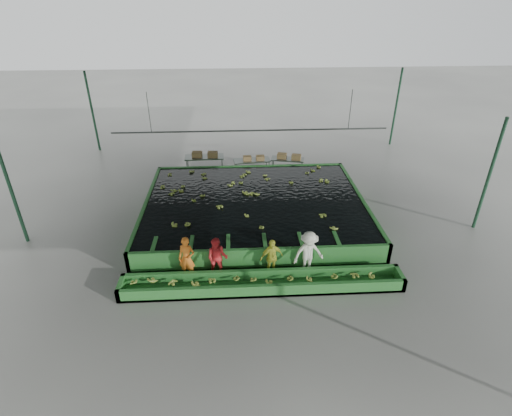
{
  "coord_description": "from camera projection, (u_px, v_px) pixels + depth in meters",
  "views": [
    {
      "loc": [
        -0.85,
        -14.58,
        9.42
      ],
      "look_at": [
        0.0,
        0.5,
        1.0
      ],
      "focal_mm": 28.0,
      "sensor_mm": 36.0,
      "label": 1
    }
  ],
  "objects": [
    {
      "name": "rail_hanger_right",
      "position": [
        350.0,
        110.0,
        20.0
      ],
      "size": [
        0.04,
        0.04,
        2.0
      ],
      "primitive_type": "cylinder",
      "color": "#59605B",
      "rests_on": "shed_roof"
    },
    {
      "name": "trough_bananas",
      "position": [
        263.0,
        280.0,
        14.0
      ],
      "size": [
        8.33,
        0.56,
        0.11
      ],
      "primitive_type": null,
      "color": "olive",
      "rests_on": "sorting_trough"
    },
    {
      "name": "worker_d",
      "position": [
        308.0,
        253.0,
        14.55
      ],
      "size": [
        1.26,
        0.88,
        1.77
      ],
      "primitive_type": "imported",
      "rotation": [
        0.0,
        0.0,
        0.21
      ],
      "color": "silver",
      "rests_on": "ground"
    },
    {
      "name": "rail_hanger_left",
      "position": [
        149.0,
        113.0,
        19.51
      ],
      "size": [
        0.04,
        0.04,
        2.0
      ],
      "primitive_type": "cylinder",
      "color": "#59605B",
      "rests_on": "shed_roof"
    },
    {
      "name": "packing_table_left",
      "position": [
        205.0,
        165.0,
        22.78
      ],
      "size": [
        2.21,
        0.96,
        0.99
      ],
      "primitive_type": null,
      "rotation": [
        0.0,
        0.0,
        0.04
      ],
      "color": "#59605B",
      "rests_on": "ground"
    },
    {
      "name": "box_stack_right",
      "position": [
        289.0,
        159.0,
        22.63
      ],
      "size": [
        1.39,
        0.73,
        0.29
      ],
      "primitive_type": null,
      "rotation": [
        0.0,
        0.0,
        -0.28
      ],
      "color": "olive",
      "rests_on": "packing_table_right"
    },
    {
      "name": "floating_bananas",
      "position": [
        254.0,
        192.0,
        18.93
      ],
      "size": [
        8.57,
        5.85,
        0.12
      ],
      "primitive_type": null,
      "color": "olive",
      "rests_on": "tank_water"
    },
    {
      "name": "sorting_trough",
      "position": [
        263.0,
        283.0,
        14.08
      ],
      "size": [
        10.0,
        1.0,
        0.5
      ],
      "primitive_type": null,
      "color": "#2A712C",
      "rests_on": "ground"
    },
    {
      "name": "flotation_tank",
      "position": [
        255.0,
        208.0,
        18.43
      ],
      "size": [
        10.0,
        8.0,
        0.9
      ],
      "primitive_type": null,
      "color": "#2A712C",
      "rests_on": "ground"
    },
    {
      "name": "shed_roof",
      "position": [
        257.0,
        121.0,
        14.9
      ],
      "size": [
        20.0,
        22.0,
        0.04
      ],
      "primitive_type": "cube",
      "color": "gray",
      "rests_on": "shed_posts"
    },
    {
      "name": "worker_c",
      "position": [
        271.0,
        257.0,
        14.55
      ],
      "size": [
        0.96,
        0.64,
        1.52
      ],
      "primitive_type": "imported",
      "rotation": [
        0.0,
        0.0,
        0.34
      ],
      "color": "gold",
      "rests_on": "ground"
    },
    {
      "name": "worker_a",
      "position": [
        187.0,
        258.0,
        14.35
      ],
      "size": [
        0.69,
        0.53,
        1.69
      ],
      "primitive_type": "imported",
      "rotation": [
        0.0,
        0.0,
        -0.23
      ],
      "color": "orange",
      "rests_on": "ground"
    },
    {
      "name": "box_stack_mid",
      "position": [
        254.0,
        160.0,
        22.24
      ],
      "size": [
        1.2,
        0.39,
        0.25
      ],
      "primitive_type": null,
      "rotation": [
        0.0,
        0.0,
        0.06
      ],
      "color": "olive",
      "rests_on": "packing_table_mid"
    },
    {
      "name": "tank_water",
      "position": [
        255.0,
        200.0,
        18.23
      ],
      "size": [
        9.7,
        7.7,
        0.0
      ],
      "primitive_type": "cube",
      "color": "black",
      "rests_on": "flotation_tank"
    },
    {
      "name": "worker_b",
      "position": [
        217.0,
        258.0,
        14.42
      ],
      "size": [
        0.88,
        0.73,
        1.62
      ],
      "primitive_type": "imported",
      "rotation": [
        0.0,
        0.0,
        -0.16
      ],
      "color": "red",
      "rests_on": "ground"
    },
    {
      "name": "box_stack_left",
      "position": [
        205.0,
        157.0,
        22.47
      ],
      "size": [
        1.44,
        0.48,
        0.31
      ],
      "primitive_type": null,
      "rotation": [
        0.0,
        0.0,
        -0.06
      ],
      "color": "olive",
      "rests_on": "packing_table_left"
    },
    {
      "name": "ground",
      "position": [
        257.0,
        234.0,
        17.34
      ],
      "size": [
        80.0,
        80.0,
        0.0
      ],
      "primitive_type": "plane",
      "color": "slate",
      "rests_on": "ground"
    },
    {
      "name": "cableway_rail",
      "position": [
        251.0,
        131.0,
        20.24
      ],
      "size": [
        0.08,
        0.08,
        14.0
      ],
      "primitive_type": "cylinder",
      "color": "#59605B",
      "rests_on": "shed_roof"
    },
    {
      "name": "packing_table_mid",
      "position": [
        252.0,
        167.0,
        22.51
      ],
      "size": [
        2.11,
        1.04,
        0.92
      ],
      "primitive_type": null,
      "rotation": [
        0.0,
        0.0,
        0.12
      ],
      "color": "#59605B",
      "rests_on": "ground"
    },
    {
      "name": "shed_posts",
      "position": [
        257.0,
        182.0,
        16.12
      ],
      "size": [
        20.0,
        22.0,
        5.0
      ],
      "primitive_type": null,
      "color": "#1E462E",
      "rests_on": "ground"
    },
    {
      "name": "packing_table_right",
      "position": [
        287.0,
        165.0,
        22.86
      ],
      "size": [
        1.96,
        1.12,
        0.84
      ],
      "primitive_type": null,
      "rotation": [
        0.0,
        0.0,
        -0.22
      ],
      "color": "#59605B",
      "rests_on": "ground"
    }
  ]
}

